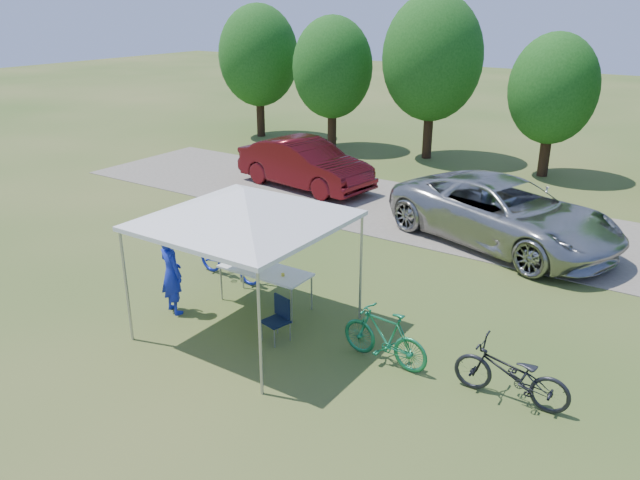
# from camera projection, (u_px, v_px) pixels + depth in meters

# --- Properties ---
(ground) EXTENTS (100.00, 100.00, 0.00)m
(ground) POSITION_uv_depth(u_px,v_px,m) (250.00, 328.00, 11.68)
(ground) COLOR #2D5119
(ground) RESTS_ON ground
(gravel_strip) EXTENTS (24.00, 5.00, 0.02)m
(gravel_strip) POSITION_uv_depth(u_px,v_px,m) (429.00, 214.00, 17.87)
(gravel_strip) COLOR gray
(gravel_strip) RESTS_ON ground
(canopy) EXTENTS (4.53, 4.53, 3.00)m
(canopy) POSITION_uv_depth(u_px,v_px,m) (244.00, 192.00, 10.72)
(canopy) COLOR #A5A5AA
(canopy) RESTS_ON ground
(treeline) EXTENTS (24.89, 4.28, 6.30)m
(treeline) POSITION_uv_depth(u_px,v_px,m) (502.00, 69.00, 21.45)
(treeline) COLOR #382314
(treeline) RESTS_ON ground
(folding_table) EXTENTS (1.88, 0.78, 0.77)m
(folding_table) POSITION_uv_depth(u_px,v_px,m) (265.00, 271.00, 12.33)
(folding_table) COLOR white
(folding_table) RESTS_ON ground
(folding_chair) EXTENTS (0.49, 0.51, 0.80)m
(folding_chair) POSITION_uv_depth(u_px,v_px,m) (279.00, 315.00, 11.17)
(folding_chair) COLOR black
(folding_chair) RESTS_ON ground
(cooler) EXTENTS (0.49, 0.33, 0.35)m
(cooler) POSITION_uv_depth(u_px,v_px,m) (249.00, 257.00, 12.46)
(cooler) COLOR white
(cooler) RESTS_ON folding_table
(ice_cream_cup) EXTENTS (0.07, 0.07, 0.05)m
(ice_cream_cup) POSITION_uv_depth(u_px,v_px,m) (283.00, 275.00, 12.02)
(ice_cream_cup) COLOR yellow
(ice_cream_cup) RESTS_ON folding_table
(cyclist) EXTENTS (0.69, 0.54, 1.64)m
(cyclist) POSITION_uv_depth(u_px,v_px,m) (171.00, 273.00, 12.02)
(cyclist) COLOR #1624B3
(cyclist) RESTS_ON ground
(bike_blue) EXTENTS (1.85, 0.74, 0.95)m
(bike_blue) POSITION_uv_depth(u_px,v_px,m) (230.00, 258.00, 13.64)
(bike_blue) COLOR #1220A2
(bike_blue) RESTS_ON ground
(bike_green) EXTENTS (1.66, 0.58, 0.98)m
(bike_green) POSITION_uv_depth(u_px,v_px,m) (385.00, 336.00, 10.42)
(bike_green) COLOR #1A7547
(bike_green) RESTS_ON ground
(bike_dark) EXTENTS (1.80, 0.68, 0.93)m
(bike_dark) POSITION_uv_depth(u_px,v_px,m) (511.00, 374.00, 9.41)
(bike_dark) COLOR black
(bike_dark) RESTS_ON ground
(minivan) EXTENTS (6.42, 4.38, 1.63)m
(minivan) POSITION_uv_depth(u_px,v_px,m) (504.00, 212.00, 15.43)
(minivan) COLOR #A7A8A3
(minivan) RESTS_ON gravel_strip
(sedan) EXTENTS (4.93, 2.29, 1.56)m
(sedan) POSITION_uv_depth(u_px,v_px,m) (305.00, 164.00, 20.16)
(sedan) COLOR #4E0D11
(sedan) RESTS_ON gravel_strip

